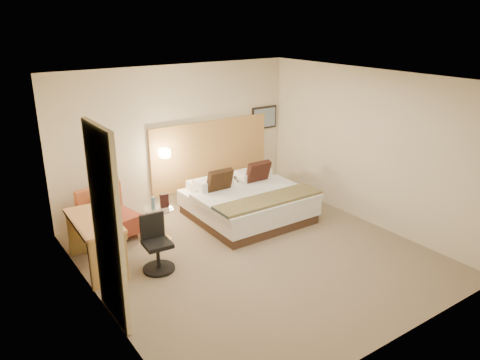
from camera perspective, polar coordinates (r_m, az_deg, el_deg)
floor at (r=7.36m, az=2.05°, el=-9.25°), size 4.80×5.00×0.02m
ceiling at (r=6.50m, az=2.35°, el=12.26°), size 4.80×5.00×0.02m
wall_back at (r=8.86m, az=-7.62°, el=5.10°), size 4.80×0.02×2.70m
wall_front at (r=5.18m, az=19.18°, el=-6.53°), size 4.80×0.02×2.70m
wall_left at (r=5.78m, az=-17.34°, el=-3.56°), size 0.02×5.00×2.70m
wall_right at (r=8.42m, az=15.46°, el=3.80°), size 0.02×5.00×2.70m
headboard_panel at (r=9.26m, az=-3.55°, el=3.30°), size 2.60×0.04×1.30m
art_frame at (r=9.86m, az=2.97°, el=7.60°), size 0.62×0.03×0.47m
art_canvas at (r=9.84m, az=3.04°, el=7.58°), size 0.54×0.01×0.39m
lamp_arm at (r=8.69m, az=-9.34°, el=3.35°), size 0.02×0.12×0.02m
lamp_shade at (r=8.63m, az=-9.16°, el=3.26°), size 0.15×0.15×0.15m
curtain at (r=5.63m, az=-15.92°, el=-5.52°), size 0.06×0.90×2.42m
bottle_a at (r=7.62m, az=-10.53°, el=-2.77°), size 0.06×0.06×0.21m
menu_folder at (r=7.66m, az=-9.21°, el=-2.49°), size 0.14×0.05×0.23m
bed at (r=8.52m, az=0.88°, el=-2.70°), size 1.99×1.90×0.95m
lounge_chair at (r=8.07m, az=-15.79°, el=-4.54°), size 0.95×0.87×0.86m
side_table at (r=7.79m, az=-9.75°, el=-5.09°), size 0.53×0.53×0.58m
desk at (r=7.07m, az=-17.12°, el=-5.77°), size 0.62×1.27×0.78m
desk_chair at (r=6.94m, az=-10.13°, el=-8.15°), size 0.50×0.50×0.83m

